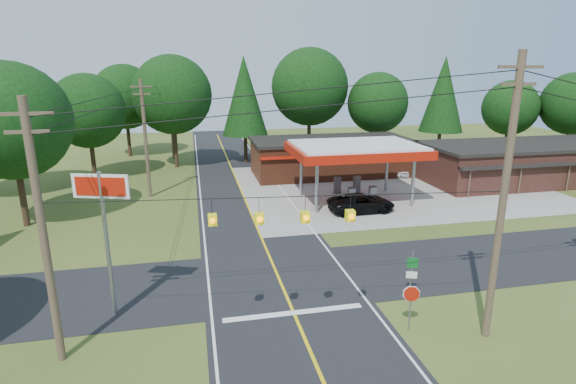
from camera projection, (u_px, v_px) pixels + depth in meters
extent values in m
plane|color=#394E1B|center=(279.00, 279.00, 23.98)|extent=(120.00, 120.00, 0.00)
cube|color=black|center=(279.00, 278.00, 23.98)|extent=(8.00, 120.00, 0.02)
cube|color=black|center=(279.00, 278.00, 23.97)|extent=(70.00, 7.00, 0.02)
cube|color=yellow|center=(279.00, 278.00, 23.97)|extent=(0.15, 110.00, 0.00)
cylinder|color=gray|center=(317.00, 187.00, 34.32)|extent=(0.28, 0.28, 4.20)
cylinder|color=gray|center=(301.00, 172.00, 39.04)|extent=(0.28, 0.28, 4.20)
cylinder|color=gray|center=(413.00, 181.00, 35.94)|extent=(0.28, 0.28, 4.20)
cylinder|color=gray|center=(387.00, 168.00, 40.65)|extent=(0.28, 0.28, 4.20)
cube|color=#AB1709|center=(356.00, 150.00, 36.89)|extent=(10.60, 7.40, 0.70)
cube|color=white|center=(356.00, 145.00, 36.78)|extent=(10.00, 7.00, 0.25)
cube|color=#9E9B93|center=(362.00, 205.00, 36.31)|extent=(3.20, 0.90, 0.22)
cube|color=#3F3F44|center=(351.00, 196.00, 35.91)|extent=(0.55, 0.45, 1.50)
cube|color=#3F3F44|center=(373.00, 195.00, 36.28)|extent=(0.55, 0.45, 1.50)
cube|color=#9E9B93|center=(347.00, 194.00, 39.71)|extent=(3.20, 0.90, 0.22)
cube|color=#3F3F44|center=(337.00, 185.00, 39.31)|extent=(0.55, 0.45, 1.50)
cube|color=#3F3F44|center=(357.00, 184.00, 39.67)|extent=(0.55, 0.45, 1.50)
cube|color=brown|center=(330.00, 158.00, 47.21)|extent=(16.00, 7.00, 3.50)
cube|color=black|center=(331.00, 140.00, 46.70)|extent=(16.40, 7.40, 0.30)
cube|color=#AB1709|center=(342.00, 155.00, 43.56)|extent=(16.00, 0.50, 0.25)
cube|color=#311814|center=(526.00, 164.00, 44.24)|extent=(20.00, 8.00, 3.50)
cube|color=black|center=(529.00, 145.00, 43.73)|extent=(20.40, 8.40, 0.30)
cube|color=black|center=(561.00, 164.00, 40.05)|extent=(20.00, 0.70, 0.25)
cylinder|color=#473828|center=(502.00, 205.00, 17.36)|extent=(0.30, 0.30, 11.50)
cube|color=#473828|center=(521.00, 67.00, 15.99)|extent=(1.80, 0.12, 0.12)
cube|color=#473828|center=(518.00, 84.00, 16.15)|extent=(1.40, 0.12, 0.12)
cylinder|color=#473828|center=(44.00, 238.00, 16.02)|extent=(0.30, 0.30, 10.00)
cube|color=#473828|center=(24.00, 114.00, 14.84)|extent=(1.80, 0.12, 0.12)
cube|color=#473828|center=(27.00, 132.00, 15.00)|extent=(1.40, 0.12, 0.12)
cylinder|color=#473828|center=(146.00, 140.00, 38.00)|extent=(0.30, 0.30, 10.00)
cube|color=#473828|center=(141.00, 87.00, 36.83)|extent=(1.80, 0.12, 0.12)
cube|color=#473828|center=(142.00, 94.00, 36.99)|extent=(1.40, 0.12, 0.12)
cylinder|color=#473828|center=(171.00, 120.00, 54.39)|extent=(0.30, 0.30, 9.50)
cube|color=#FFF60D|center=(212.00, 220.00, 16.42)|extent=(0.32, 0.32, 0.42)
cube|color=#FFF60D|center=(259.00, 218.00, 16.58)|extent=(0.32, 0.32, 0.42)
cube|color=#FFF60D|center=(305.00, 217.00, 16.73)|extent=(0.32, 0.32, 0.42)
cube|color=#FFF60D|center=(350.00, 216.00, 16.89)|extent=(0.32, 0.32, 0.42)
cylinder|color=#332316|center=(93.00, 160.00, 45.13)|extent=(0.44, 0.44, 3.96)
sphere|color=black|center=(87.00, 111.00, 43.84)|extent=(7.26, 7.26, 7.26)
cylinder|color=#332316|center=(176.00, 147.00, 50.42)|extent=(0.44, 0.44, 4.68)
sphere|color=black|center=(172.00, 95.00, 48.90)|extent=(8.58, 8.58, 8.58)
cylinder|color=#332316|center=(246.00, 144.00, 53.02)|extent=(0.44, 0.44, 4.32)
cone|color=black|center=(244.00, 96.00, 51.52)|extent=(5.28, 5.28, 9.00)
cylinder|color=#332316|center=(309.00, 138.00, 55.48)|extent=(0.44, 0.44, 5.04)
sphere|color=black|center=(310.00, 87.00, 53.84)|extent=(9.24, 9.24, 9.24)
cylinder|color=#332316|center=(376.00, 143.00, 55.36)|extent=(0.44, 0.44, 3.96)
sphere|color=black|center=(378.00, 103.00, 54.07)|extent=(7.26, 7.26, 7.26)
cylinder|color=#332316|center=(439.00, 140.00, 55.98)|extent=(0.44, 0.44, 4.32)
cone|color=black|center=(443.00, 94.00, 54.48)|extent=(5.28, 5.28, 9.00)
cylinder|color=#332316|center=(506.00, 144.00, 55.80)|extent=(0.44, 0.44, 3.60)
sphere|color=black|center=(510.00, 108.00, 54.63)|extent=(6.60, 6.60, 6.60)
cylinder|color=#332316|center=(566.00, 144.00, 54.14)|extent=(0.44, 0.44, 3.96)
sphere|color=black|center=(573.00, 104.00, 52.85)|extent=(7.26, 7.26, 7.26)
cylinder|color=#332316|center=(23.00, 197.00, 31.49)|extent=(0.44, 0.44, 4.32)
sphere|color=black|center=(10.00, 121.00, 30.08)|extent=(7.92, 7.92, 7.92)
cylinder|color=#332316|center=(129.00, 139.00, 56.80)|extent=(0.44, 0.44, 4.32)
sphere|color=black|center=(125.00, 97.00, 55.39)|extent=(7.92, 7.92, 7.92)
imported|color=black|center=(361.00, 203.00, 34.93)|extent=(5.33, 5.33, 1.44)
imported|color=white|center=(400.00, 169.00, 47.04)|extent=(4.49, 4.49, 1.23)
cylinder|color=gray|center=(107.00, 246.00, 19.59)|extent=(0.18, 0.18, 6.69)
cube|color=white|center=(100.00, 186.00, 18.86)|extent=(2.39, 0.84, 1.05)
cube|color=#AB1709|center=(100.00, 187.00, 18.82)|extent=(2.10, 0.73, 0.81)
cylinder|color=gray|center=(410.00, 309.00, 18.96)|extent=(0.07, 0.07, 2.05)
cylinder|color=gray|center=(411.00, 276.00, 21.51)|extent=(0.06, 0.06, 2.51)
cube|color=#0C591E|center=(413.00, 263.00, 21.30)|extent=(0.49, 0.21, 0.51)
cube|color=white|center=(412.00, 275.00, 21.46)|extent=(0.49, 0.21, 0.34)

